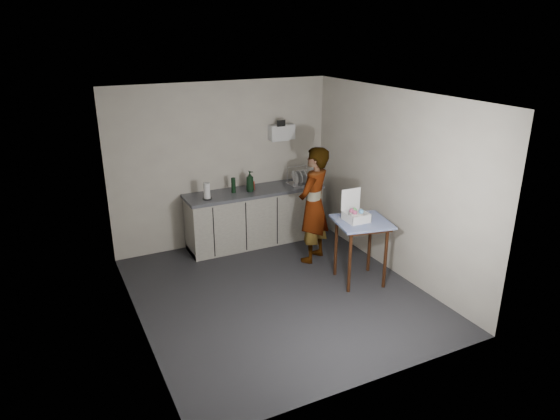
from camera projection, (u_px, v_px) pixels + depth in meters
name	position (u px, v px, depth m)	size (l,w,h in m)	color
ground	(278.00, 293.00, 6.68)	(4.00, 4.00, 0.00)	#242429
wall_back	(223.00, 165.00, 7.91)	(3.60, 0.02, 2.60)	beige
wall_right	(393.00, 183.00, 6.97)	(0.02, 4.00, 2.60)	beige
wall_left	(132.00, 226.00, 5.49)	(0.02, 4.00, 2.60)	beige
ceiling	(278.00, 97.00, 5.78)	(3.60, 4.00, 0.01)	white
kitchen_counter	(255.00, 218.00, 8.13)	(2.24, 0.62, 0.91)	black
wall_shelf	(282.00, 132.00, 8.11)	(0.42, 0.18, 0.37)	white
side_table	(361.00, 229.00, 6.75)	(0.83, 0.83, 0.90)	#3D1E0D
standing_man	(314.00, 205.00, 7.38)	(0.64, 0.42, 1.75)	#B2A593
soap_bottle	(250.00, 181.00, 7.84)	(0.13, 0.13, 0.33)	black
soda_can	(252.00, 186.00, 7.95)	(0.07, 0.07, 0.14)	red
dark_bottle	(233.00, 185.00, 7.80)	(0.07, 0.07, 0.24)	black
paper_towel	(207.00, 191.00, 7.50)	(0.14, 0.14, 0.25)	black
dish_rack	(300.00, 180.00, 8.23)	(0.40, 0.30, 0.28)	silver
bakery_box	(355.00, 214.00, 6.69)	(0.30, 0.31, 0.41)	white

